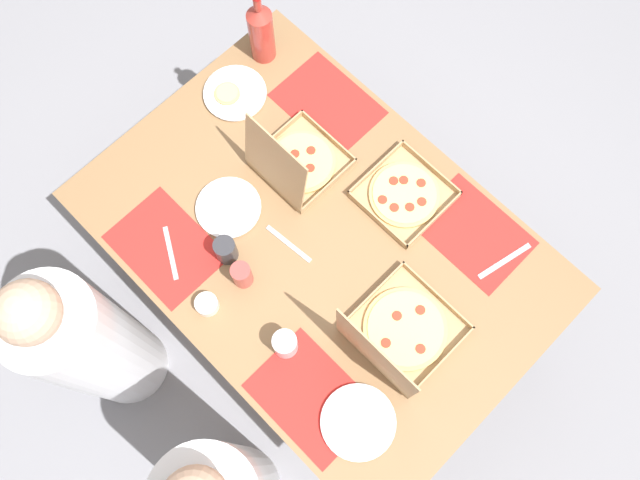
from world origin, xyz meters
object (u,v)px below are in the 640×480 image
(plate_far_right, at_px, (229,208))
(soda_bottle, at_px, (261,31))
(pizza_box_center, at_px, (399,334))
(plate_near_left, at_px, (234,93))
(diner_right_seat, at_px, (91,345))
(cup_red, at_px, (226,250))
(pizza_box_corner_right, at_px, (296,162))
(cup_clear_right, at_px, (285,344))
(pizza_box_edge_far, at_px, (404,195))
(cup_clear_left, at_px, (242,275))
(plate_near_right, at_px, (358,422))
(condiment_bowl, at_px, (207,304))

(plate_far_right, xyz_separation_m, soda_bottle, (0.36, -0.51, 0.12))
(pizza_box_center, height_order, plate_far_right, pizza_box_center)
(plate_near_left, relative_size, diner_right_seat, 0.20)
(cup_red, bearing_deg, soda_bottle, -52.17)
(pizza_box_center, relative_size, plate_far_right, 1.55)
(pizza_box_center, bearing_deg, pizza_box_corner_right, -15.84)
(cup_clear_right, distance_m, cup_red, 0.36)
(pizza_box_center, relative_size, soda_bottle, 1.06)
(pizza_box_edge_far, height_order, plate_far_right, pizza_box_edge_far)
(pizza_box_center, xyz_separation_m, plate_near_left, (1.01, -0.23, -0.04))
(plate_far_right, relative_size, cup_red, 2.12)
(plate_far_right, relative_size, cup_clear_left, 2.05)
(pizza_box_corner_right, distance_m, pizza_box_center, 0.68)
(plate_near_right, height_order, cup_red, cup_red)
(pizza_box_corner_right, relative_size, plate_near_left, 1.33)
(pizza_box_center, relative_size, plate_near_right, 1.48)
(plate_far_right, relative_size, diner_right_seat, 0.19)
(pizza_box_edge_far, distance_m, cup_clear_left, 0.61)
(pizza_box_corner_right, distance_m, cup_clear_right, 0.62)
(plate_near_right, distance_m, diner_right_seat, 0.99)
(plate_near_left, height_order, soda_bottle, soda_bottle)
(pizza_box_edge_far, bearing_deg, soda_bottle, -3.81)
(pizza_box_edge_far, distance_m, cup_red, 0.63)
(pizza_box_corner_right, bearing_deg, condiment_bowl, 105.12)
(plate_far_right, xyz_separation_m, condiment_bowl, (-0.20, 0.28, 0.01))
(cup_clear_right, bearing_deg, cup_clear_left, -12.17)
(pizza_box_edge_far, xyz_separation_m, cup_red, (0.27, 0.57, 0.04))
(soda_bottle, relative_size, cup_clear_right, 3.14)
(cup_clear_left, bearing_deg, pizza_box_corner_right, -67.81)
(pizza_box_edge_far, relative_size, cup_red, 2.62)
(pizza_box_center, relative_size, cup_clear_left, 3.17)
(cup_red, xyz_separation_m, diner_right_seat, (0.17, 0.54, -0.28))
(cup_red, relative_size, condiment_bowl, 1.41)
(cup_clear_right, relative_size, cup_red, 0.98)
(plate_near_right, height_order, diner_right_seat, diner_right_seat)
(plate_far_right, xyz_separation_m, cup_clear_left, (-0.22, 0.13, 0.05))
(plate_near_left, relative_size, cup_clear_left, 2.11)
(pizza_box_center, xyz_separation_m, diner_right_seat, (0.75, 0.74, -0.28))
(pizza_box_corner_right, height_order, diner_right_seat, diner_right_seat)
(pizza_box_center, relative_size, pizza_box_edge_far, 1.25)
(pizza_box_center, bearing_deg, cup_red, 18.56)
(pizza_box_center, bearing_deg, condiment_bowl, 35.53)
(plate_near_right, xyz_separation_m, plate_far_right, (0.80, -0.19, -0.00))
(plate_near_left, distance_m, condiment_bowl, 0.78)
(soda_bottle, distance_m, diner_right_seat, 1.25)
(diner_right_seat, bearing_deg, soda_bottle, -74.82)
(soda_bottle, bearing_deg, plate_near_right, 148.93)
(plate_far_right, relative_size, soda_bottle, 0.69)
(plate_far_right, bearing_deg, cup_clear_left, 148.63)
(cup_red, bearing_deg, pizza_box_edge_far, -115.27)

